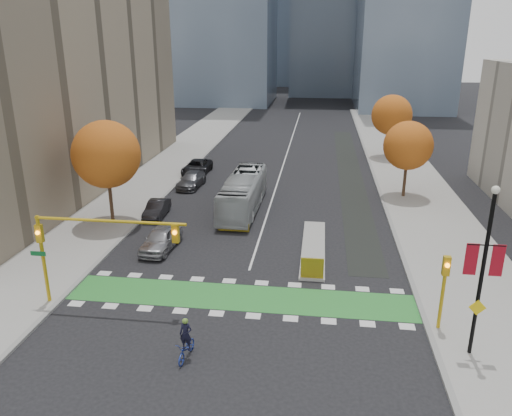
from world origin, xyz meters
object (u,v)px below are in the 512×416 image
(banner_lamppost, at_px, (483,266))
(hazard_board, at_px, (312,268))
(parked_car_a, at_px, (161,239))
(tree_east_far, at_px, (392,115))
(traffic_signal_west, at_px, (85,239))
(tree_west, at_px, (106,154))
(traffic_signal_east, at_px, (444,282))
(parked_car_b, at_px, (157,209))
(parked_car_c, at_px, (191,180))
(cyclist, at_px, (186,345))
(tree_east_near, at_px, (408,146))
(parked_car_d, at_px, (197,167))
(bus, at_px, (243,193))

(banner_lamppost, bearing_deg, hazard_board, 138.21)
(hazard_board, height_order, parked_car_a, parked_car_a)
(tree_east_far, bearing_deg, traffic_signal_west, -117.95)
(tree_west, distance_m, traffic_signal_east, 25.90)
(parked_car_b, bearing_deg, parked_car_c, 83.32)
(banner_lamppost, distance_m, parked_car_c, 32.35)
(tree_east_far, bearing_deg, banner_lamppost, -91.41)
(cyclist, bearing_deg, tree_east_far, 78.65)
(hazard_board, bearing_deg, tree_west, 154.01)
(tree_west, relative_size, traffic_signal_east, 2.01)
(parked_car_b, bearing_deg, traffic_signal_east, -38.95)
(parked_car_c, bearing_deg, banner_lamppost, -48.39)
(hazard_board, xyz_separation_m, cyclist, (-5.56, -8.63, -0.10))
(tree_east_far, bearing_deg, tree_west, -133.30)
(traffic_signal_east, height_order, parked_car_b, traffic_signal_east)
(cyclist, xyz_separation_m, parked_car_c, (-6.77, 27.19, 0.01))
(hazard_board, distance_m, tree_west, 18.44)
(tree_east_far, xyz_separation_m, cyclist, (-14.06, -42.43, -4.54))
(tree_west, bearing_deg, tree_east_near, 22.62)
(parked_car_a, bearing_deg, parked_car_d, 101.00)
(parked_car_b, xyz_separation_m, parked_car_d, (0.00, 13.77, 0.07))
(tree_east_near, bearing_deg, parked_car_c, 177.86)
(parked_car_b, distance_m, parked_car_c, 8.79)
(banner_lamppost, xyz_separation_m, parked_car_c, (-19.83, 25.26, -3.90))
(parked_car_b, bearing_deg, cyclist, -70.32)
(banner_lamppost, xyz_separation_m, cyclist, (-13.06, -1.93, -3.91))
(traffic_signal_east, bearing_deg, banner_lamppost, -63.39)
(tree_west, xyz_separation_m, banner_lamppost, (23.50, -14.50, -1.01))
(cyclist, height_order, parked_car_d, cyclist)
(bus, xyz_separation_m, parked_car_c, (-6.16, 6.18, -0.84))
(hazard_board, bearing_deg, banner_lamppost, -41.79)
(tree_east_near, bearing_deg, parked_car_b, -159.13)
(parked_car_c, bearing_deg, parked_car_a, -79.94)
(traffic_signal_east, bearing_deg, parked_car_a, 154.83)
(tree_east_far, bearing_deg, tree_east_near, -91.79)
(tree_east_near, distance_m, traffic_signal_west, 30.08)
(hazard_board, height_order, parked_car_d, parked_car_d)
(banner_lamppost, height_order, parked_car_a, banner_lamppost)
(tree_east_near, relative_size, cyclist, 3.36)
(parked_car_b, bearing_deg, tree_east_far, 45.84)
(hazard_board, height_order, cyclist, cyclist)
(banner_lamppost, height_order, parked_car_c, banner_lamppost)
(banner_lamppost, xyz_separation_m, parked_car_b, (-20.50, 16.50, -3.94))
(tree_west, distance_m, tree_east_near, 26.01)
(traffic_signal_east, bearing_deg, tree_east_near, 86.19)
(parked_car_c, xyz_separation_m, parked_car_d, (-0.67, 5.00, 0.02))
(tree_west, distance_m, parked_car_d, 16.77)
(traffic_signal_west, bearing_deg, parked_car_a, 80.40)
(traffic_signal_east, distance_m, banner_lamppost, 2.92)
(traffic_signal_west, bearing_deg, parked_car_d, 92.17)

